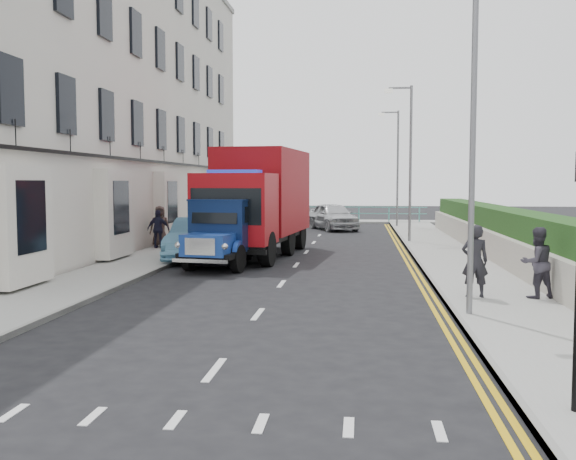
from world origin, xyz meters
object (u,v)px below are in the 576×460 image
Objects in this scene: lamp_mid at (408,154)px; bedford_lorry at (223,237)px; pedestrian_east_near at (475,261)px; parked_car_front at (221,242)px; lamp_far at (396,161)px; red_lorry at (258,199)px; lamp_near at (467,119)px.

bedford_lorry is (-6.40, -9.15, -2.99)m from lamp_mid.
pedestrian_east_near is at bearing -87.78° from lamp_mid.
lamp_far is at bearing 70.18° from parked_car_front.
lamp_far is at bearing 74.61° from red_lorry.
lamp_near and lamp_mid have the same top height.
lamp_mid is at bearing -90.38° from pedestrian_east_near.
red_lorry reaches higher than pedestrian_east_near.
bedford_lorry is at bearing -73.38° from parked_car_front.
lamp_far is (0.00, 26.00, 0.00)m from lamp_near.
pedestrian_east_near is (0.55, -24.10, -3.04)m from lamp_far.
bedford_lorry is (-6.40, 6.85, -2.99)m from lamp_near.
parked_car_front is (-6.78, 8.19, -3.27)m from lamp_near.
pedestrian_east_near is at bearing 73.97° from lamp_near.
red_lorry is at bearing 118.91° from lamp_near.
parked_car_front is (-0.91, -2.44, -1.39)m from red_lorry.
lamp_near is 12.29m from red_lorry.
bedford_lorry is at bearing -108.48° from lamp_far.
parked_car_front is at bearing -104.88° from red_lorry.
pedestrian_east_near is at bearing -39.66° from parked_car_front.
red_lorry reaches higher than parked_car_front.
lamp_mid reaches higher than red_lorry.
red_lorry is at bearing -110.91° from lamp_far.
lamp_mid is 4.20× the size of pedestrian_east_near.
bedford_lorry is at bearing -38.06° from pedestrian_east_near.
lamp_mid is 1.63× the size of parked_car_front.
lamp_far is 0.90× the size of red_lorry.
lamp_near reaches higher than bedford_lorry.
lamp_near is at bearing 71.37° from pedestrian_east_near.
lamp_near is at bearing -37.43° from bedford_lorry.
pedestrian_east_near is (7.32, -6.29, 0.22)m from parked_car_front.
lamp_far is 1.45× the size of bedford_lorry.
red_lorry is at bearing 91.52° from bedford_lorry.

